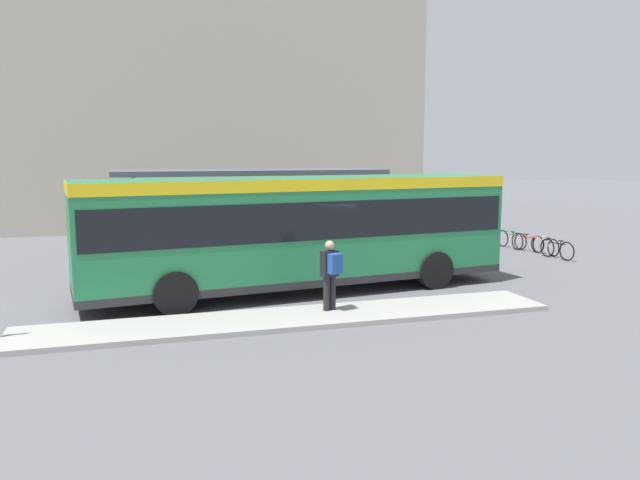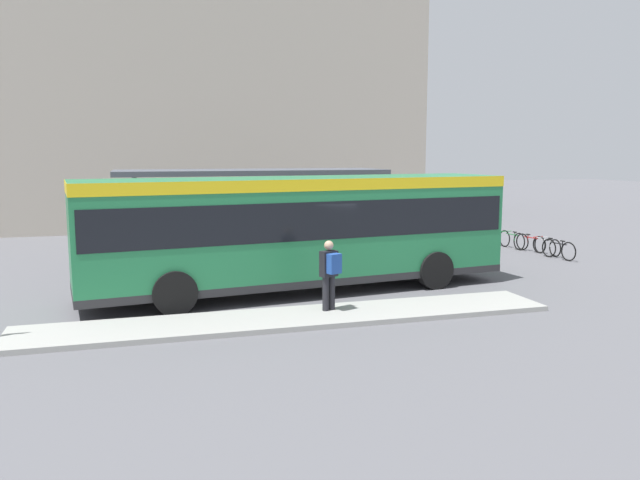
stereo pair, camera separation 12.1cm
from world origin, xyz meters
The scene contains 11 objects.
ground_plane centered at (0.00, 0.00, 0.00)m, with size 120.00×120.00×0.00m, color #5B5B60.
curb_island centered at (-0.89, -2.91, 0.06)m, with size 12.23×1.80×0.12m.
city_bus centered at (0.01, 0.00, 1.84)m, with size 11.94×3.84×3.15m.
pedestrian_waiting centered at (0.03, -2.67, 1.07)m, with size 0.47×0.51×1.66m.
bicycle_black centered at (10.31, 2.49, 0.35)m, with size 0.48×1.61×0.70m.
bicycle_white centered at (10.49, 3.38, 0.34)m, with size 0.48×1.56×0.67m.
bicycle_red centered at (10.39, 4.26, 0.34)m, with size 0.48×1.54×0.67m.
bicycle_green centered at (10.14, 5.15, 0.35)m, with size 0.48×1.63×0.70m.
station_shelter centered at (-0.19, 6.02, 3.07)m, with size 9.61×2.91×3.20m.
potted_planter_near_shelter centered at (-4.18, 3.68, 0.69)m, with size 0.95×0.95×1.34m.
station_building centered at (-3.29, 21.74, 8.63)m, with size 28.21×14.60×17.26m.
Camera 2 is at (-4.27, -16.34, 3.81)m, focal length 35.00 mm.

